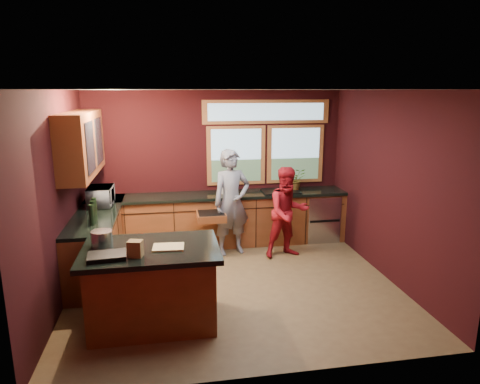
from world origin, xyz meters
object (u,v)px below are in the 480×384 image
object	(u,v)px
stock_pot	(102,238)
person_red	(288,213)
island	(153,285)
person_grey	(232,202)
cutting_board	(168,247)

from	to	relation	value
stock_pot	person_red	bearing A→B (deg)	31.04
island	stock_pot	size ratio (longest dim) A/B	6.46
person_grey	cutting_board	bearing A→B (deg)	-130.95
cutting_board	stock_pot	world-z (taller)	stock_pot
island	person_grey	xyz separation A→B (m)	(1.25, 2.07, 0.40)
person_grey	stock_pot	bearing A→B (deg)	-147.77
island	cutting_board	distance (m)	0.52
island	stock_pot	bearing A→B (deg)	164.74
person_grey	person_red	bearing A→B (deg)	-33.47
island	person_grey	size ratio (longest dim) A/B	0.88
person_grey	person_red	distance (m)	0.94
island	person_red	distance (m)	2.78
person_grey	stock_pot	world-z (taller)	person_grey
cutting_board	island	bearing A→B (deg)	165.96
cutting_board	stock_pot	bearing A→B (deg)	165.07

